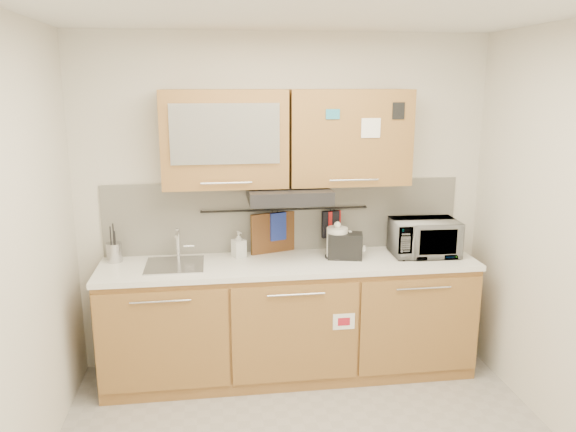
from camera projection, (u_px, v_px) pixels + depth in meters
name	position (u px, v px, depth m)	size (l,w,h in m)	color
ceiling	(325.00, 2.00, 2.67)	(3.20, 3.20, 0.00)	white
wall_back	(284.00, 203.00, 4.42)	(3.20, 3.20, 0.00)	silver
wall_left	(2.00, 276.00, 2.76)	(3.00, 3.00, 0.00)	silver
base_cabinet	(290.00, 325.00, 4.33)	(2.80, 0.64, 0.88)	#A7743B
countertop	(290.00, 264.00, 4.22)	(2.82, 0.62, 0.04)	white
backsplash	(285.00, 216.00, 4.43)	(2.80, 0.02, 0.56)	silver
upper_cabinets	(287.00, 138.00, 4.13)	(1.82, 0.37, 0.70)	#A7743B
range_hood	(289.00, 194.00, 4.15)	(0.60, 0.46, 0.10)	black
sink	(175.00, 265.00, 4.11)	(0.42, 0.40, 0.26)	silver
utensil_rail	(285.00, 210.00, 4.38)	(0.02, 0.02, 1.30)	black
utensil_crock	(114.00, 252.00, 4.19)	(0.14, 0.14, 0.29)	#B1B1B6
kettle	(337.00, 243.00, 4.28)	(0.20, 0.18, 0.28)	silver
toaster	(345.00, 245.00, 4.27)	(0.29, 0.21, 0.20)	black
microwave	(424.00, 237.00, 4.34)	(0.50, 0.34, 0.28)	#999999
soap_bottle	(239.00, 244.00, 4.29)	(0.09, 0.09, 0.20)	#999999
cutting_board	(273.00, 241.00, 4.41)	(0.36, 0.03, 0.45)	brown
oven_mitt	(278.00, 226.00, 4.39)	(0.13, 0.03, 0.22)	navy
dark_pouch	(330.00, 224.00, 4.45)	(0.14, 0.04, 0.21)	black
pot_holder	(334.00, 220.00, 4.44)	(0.12, 0.02, 0.14)	#AE1717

